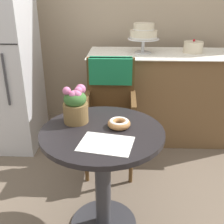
{
  "coord_description": "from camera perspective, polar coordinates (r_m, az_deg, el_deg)",
  "views": [
    {
      "loc": [
        0.12,
        -1.41,
        1.46
      ],
      "look_at": [
        0.05,
        0.15,
        0.77
      ],
      "focal_mm": 44.35,
      "sensor_mm": 36.0,
      "label": 1
    }
  ],
  "objects": [
    {
      "name": "donut_front",
      "position": [
        1.62,
        1.46,
        -2.29
      ],
      "size": [
        0.13,
        0.13,
        0.04
      ],
      "color": "#AD7542",
      "rests_on": "cafe_table"
    },
    {
      "name": "ground_plane",
      "position": [
        2.03,
        -1.73,
        -22.13
      ],
      "size": [
        8.0,
        8.0,
        0.0
      ],
      "primitive_type": "plane",
      "color": "#6B5B4C"
    },
    {
      "name": "flower_vase",
      "position": [
        1.66,
        -7.56,
        1.57
      ],
      "size": [
        0.15,
        0.15,
        0.23
      ],
      "color": "brown",
      "rests_on": "cafe_table"
    },
    {
      "name": "cafe_table",
      "position": [
        1.7,
        -1.94,
        -10.12
      ],
      "size": [
        0.72,
        0.72,
        0.72
      ],
      "color": "black",
      "rests_on": "ground"
    },
    {
      "name": "round_layer_cake",
      "position": [
        2.87,
        16.41,
        12.72
      ],
      "size": [
        0.19,
        0.19,
        0.13
      ],
      "color": "beige",
      "rests_on": "display_counter"
    },
    {
      "name": "wicker_chair",
      "position": [
        2.31,
        -0.36,
        3.03
      ],
      "size": [
        0.42,
        0.45,
        0.95
      ],
      "rotation": [
        0.0,
        0.0,
        -0.07
      ],
      "color": "brown",
      "rests_on": "ground"
    },
    {
      "name": "paper_napkin",
      "position": [
        1.45,
        -1.24,
        -6.57
      ],
      "size": [
        0.31,
        0.26,
        0.0
      ],
      "primitive_type": "cube",
      "rotation": [
        0.0,
        0.0,
        -0.19
      ],
      "color": "white",
      "rests_on": "cafe_table"
    },
    {
      "name": "display_counter",
      "position": [
        2.92,
        10.89,
        3.23
      ],
      "size": [
        1.56,
        0.62,
        0.9
      ],
      "color": "brown",
      "rests_on": "ground"
    },
    {
      "name": "tiered_cake_stand",
      "position": [
        2.74,
        6.52,
        15.8
      ],
      "size": [
        0.3,
        0.3,
        0.28
      ],
      "color": "silver",
      "rests_on": "display_counter"
    },
    {
      "name": "back_wall",
      "position": [
        3.26,
        0.49,
        21.87
      ],
      "size": [
        4.8,
        0.1,
        2.7
      ],
      "primitive_type": "cube",
      "color": "tan",
      "rests_on": "ground"
    }
  ]
}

